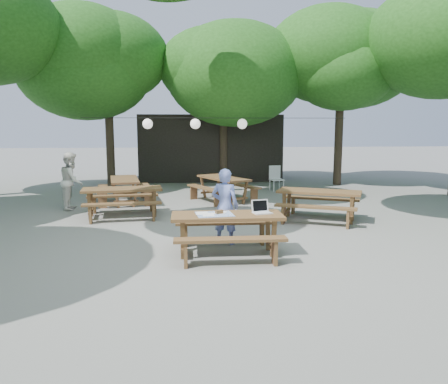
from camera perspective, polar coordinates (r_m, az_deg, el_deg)
ground at (r=9.28m, az=-1.75°, el=-5.90°), size 80.00×80.00×0.00m
pavilion at (r=19.52m, az=-1.89°, el=5.87°), size 6.00×3.00×2.80m
main_picnic_table at (r=7.95m, az=0.41°, el=-5.48°), size 2.00×1.58×0.75m
picnic_table_nw at (r=11.55m, az=-13.10°, el=-1.28°), size 2.09×1.81×0.75m
picnic_table_ne at (r=11.06m, az=12.26°, el=-1.67°), size 2.38×2.22×0.75m
picnic_table_far_w at (r=13.63m, az=-12.84°, el=0.22°), size 1.89×2.15×0.75m
picnic_table_far_e at (r=13.65m, az=-0.09°, el=0.44°), size 2.27×2.41×0.75m
woman at (r=8.62m, az=0.12°, el=-1.89°), size 0.64×0.53×1.51m
second_person at (r=12.96m, az=-19.27°, el=1.37°), size 0.67×0.83×1.60m
plastic_chair at (r=15.98m, az=6.87°, el=1.10°), size 0.52×0.52×0.90m
laptop at (r=8.01m, az=4.89°, el=-2.31°), size 0.39×0.34×0.24m
tabletop_clutter at (r=7.86m, az=-1.20°, el=-2.85°), size 0.71×0.62×0.08m
paper_lanterns at (r=14.97m, az=-3.71°, el=8.88°), size 9.00×0.34×0.38m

